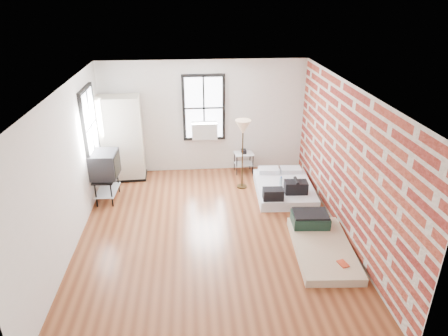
{
  "coord_description": "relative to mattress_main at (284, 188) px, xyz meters",
  "views": [
    {
      "loc": [
        -0.31,
        -6.48,
        4.34
      ],
      "look_at": [
        0.27,
        0.3,
        1.24
      ],
      "focal_mm": 32.0,
      "sensor_mm": 36.0,
      "label": 1
    }
  ],
  "objects": [
    {
      "name": "ground",
      "position": [
        -1.74,
        -1.48,
        -0.15
      ],
      "size": [
        6.0,
        6.0,
        0.0
      ],
      "primitive_type": "plane",
      "color": "#5F2E19",
      "rests_on": "ground"
    },
    {
      "name": "room_shell",
      "position": [
        -1.51,
        -1.12,
        1.59
      ],
      "size": [
        5.02,
        6.02,
        2.8
      ],
      "color": "silver",
      "rests_on": "ground"
    },
    {
      "name": "mattress_main",
      "position": [
        0.0,
        0.0,
        0.0
      ],
      "size": [
        1.34,
        1.77,
        0.55
      ],
      "rotation": [
        0.0,
        0.0,
        -0.05
      ],
      "color": "silver",
      "rests_on": "ground"
    },
    {
      "name": "mattress_bare",
      "position": [
        0.19,
        -2.08,
        -0.03
      ],
      "size": [
        1.11,
        1.93,
        0.4
      ],
      "rotation": [
        0.0,
        0.0,
        -0.07
      ],
      "color": "tan",
      "rests_on": "ground"
    },
    {
      "name": "wardrobe",
      "position": [
        -3.74,
        1.17,
        0.88
      ],
      "size": [
        1.07,
        0.64,
        2.06
      ],
      "rotation": [
        0.0,
        0.0,
        0.04
      ],
      "color": "black",
      "rests_on": "ground"
    },
    {
      "name": "side_table",
      "position": [
        -0.77,
        1.24,
        0.26
      ],
      "size": [
        0.5,
        0.41,
        0.62
      ],
      "rotation": [
        0.0,
        0.0,
        0.09
      ],
      "color": "black",
      "rests_on": "ground"
    },
    {
      "name": "floor_lamp",
      "position": [
        -0.92,
        0.41,
        1.27
      ],
      "size": [
        0.35,
        0.35,
        1.65
      ],
      "color": "#332611",
      "rests_on": "ground"
    },
    {
      "name": "tv_stand",
      "position": [
        -3.96,
        0.08,
        0.66
      ],
      "size": [
        0.6,
        0.82,
        1.13
      ],
      "rotation": [
        0.0,
        0.0,
        -0.05
      ],
      "color": "black",
      "rests_on": "ground"
    }
  ]
}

